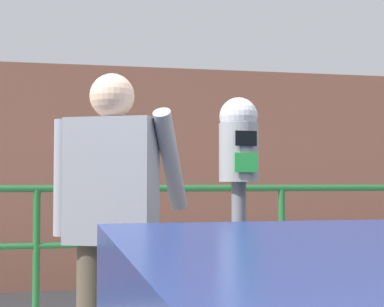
# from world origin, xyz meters

# --- Properties ---
(parking_meter) EXTENTS (0.19, 0.20, 1.53)m
(parking_meter) POSITION_xyz_m (-0.03, 0.28, 1.27)
(parking_meter) COLOR slate
(parking_meter) RESTS_ON sidewalk_curb
(pedestrian_at_meter) EXTENTS (0.71, 0.44, 1.67)m
(pedestrian_at_meter) POSITION_xyz_m (-0.61, 0.54, 1.08)
(pedestrian_at_meter) COLOR brown
(pedestrian_at_meter) RESTS_ON sidewalk_curb
(background_railing) EXTENTS (24.06, 0.06, 1.10)m
(background_railing) POSITION_xyz_m (-0.00, 2.78, 0.92)
(background_railing) COLOR #1E602D
(background_railing) RESTS_ON sidewalk_curb
(backdrop_wall) EXTENTS (32.00, 0.50, 2.64)m
(backdrop_wall) POSITION_xyz_m (0.00, 4.90, 1.32)
(backdrop_wall) COLOR brown
(backdrop_wall) RESTS_ON ground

